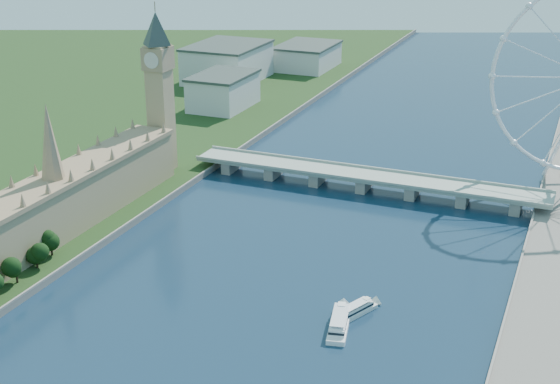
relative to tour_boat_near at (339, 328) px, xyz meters
The scene contains 6 objects.
parliament_range 168.66m from the tour_boat_near, 169.50° to the left, with size 24.00×200.00×70.00m.
big_ben 225.38m from the tour_boat_near, 139.95° to the left, with size 20.02×20.02×110.00m.
westminster_bridge 164.85m from the tour_boat_near, 102.92° to the left, with size 220.00×22.00×9.50m.
city_skyline 420.97m from the tour_boat_near, 89.68° to the left, with size 505.00×280.00×32.00m.
tour_boat_near is the anchor object (origin of this frame).
tour_boat_far 14.09m from the tour_boat_near, 77.09° to the left, with size 6.36×25.14×5.51m, color silver, non-canonical shape.
Camera 1 is at (121.80, -131.76, 171.30)m, focal length 50.00 mm.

